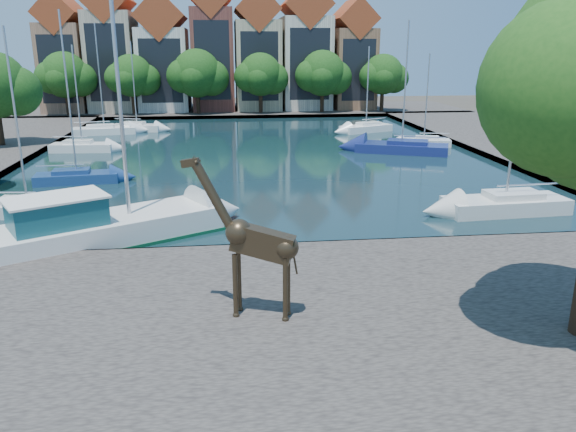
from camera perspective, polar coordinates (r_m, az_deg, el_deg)
The scene contains 29 objects.
ground at distance 24.53m, azimuth 0.57°, elevation -3.73°, with size 160.00×160.00×0.00m, color #38332B.
water_basin at distance 47.66m, azimuth -3.01°, elevation 6.39°, with size 38.00×50.00×0.08m, color black.
near_quay at distance 18.09m, azimuth 3.35°, elevation -10.70°, with size 50.00×14.00×0.50m, color #514C46.
far_quay at distance 79.29m, azimuth -4.51°, elevation 10.65°, with size 60.00×16.00×0.50m, color #514C46.
right_quay at distance 55.10m, azimuth 24.10°, elevation 6.59°, with size 14.00×52.00×0.50m, color #514C46.
townhouse_west_end at distance 81.33m, azimuth -21.62°, elevation 14.75°, with size 5.44×9.18×14.93m.
townhouse_west_mid at distance 80.05m, azimuth -17.38°, elevation 15.76°, with size 5.94×9.18×16.79m.
townhouse_west_inner at distance 79.17m, azimuth -12.53°, elevation 15.46°, with size 6.43×9.18×15.15m.
townhouse_center at distance 78.80m, azimuth -7.68°, elevation 16.43°, with size 5.44×9.18×16.93m.
townhouse_east_inner at distance 78.94m, azimuth -3.13°, elevation 16.09°, with size 5.94×9.18×15.79m.
townhouse_east_mid at distance 79.61m, azimuth 1.74°, elevation 16.38°, with size 6.43×9.18×16.65m.
townhouse_east_end at distance 80.80m, azimuth 6.48°, elevation 15.59°, with size 5.44×9.18×14.43m.
far_tree_far_west at distance 75.81m, azimuth -21.66°, elevation 13.03°, with size 7.28×5.60×7.68m.
far_tree_west at distance 74.21m, azimuth -15.52°, elevation 13.44°, with size 6.76×5.20×7.36m.
far_tree_mid_west at distance 73.43m, azimuth -9.17°, elevation 13.96°, with size 7.80×6.00×8.00m.
far_tree_mid_east at distance 73.54m, azimuth -2.74°, elevation 14.03°, with size 7.02×5.40×7.52m.
far_tree_east at distance 74.51m, azimuth 3.60°, elevation 14.13°, with size 7.54×5.80×7.84m.
far_tree_far_east at distance 76.31m, azimuth 9.70°, elevation 13.87°, with size 6.76×5.20×7.36m.
giraffe_statue at distance 17.04m, azimuth -3.49°, elevation -2.61°, with size 3.41×1.35×4.96m.
motorsailer at distance 26.41m, azimuth -19.05°, elevation -0.81°, with size 10.82×7.96×12.34m.
sailboat_left_a at distance 32.53m, azimuth -24.91°, elevation 0.97°, with size 5.38×2.39×9.52m.
sailboat_left_b at distance 39.26m, azimuth -20.65°, elevation 3.93°, with size 5.37×2.37×10.72m.
sailboat_left_c at distance 51.19m, azimuth -20.17°, elevation 6.77°, with size 5.29×2.16×8.74m.
sailboat_left_d at distance 62.32m, azimuth -15.09°, elevation 8.83°, with size 5.42×2.91×9.13m.
sailboat_left_e at distance 61.00m, azimuth -18.16°, elevation 8.42°, with size 6.37×3.10×10.81m.
sailboat_right_a at distance 32.14m, azimuth 21.24°, elevation 1.42°, with size 6.68×2.72×12.20m.
sailboat_right_b at distance 48.50m, azimuth 11.49°, elevation 7.00°, with size 7.99×5.31×10.62m.
sailboat_right_c at distance 52.29m, azimuth 13.64°, elevation 7.46°, with size 4.84×2.52×8.02m.
sailboat_right_d at distance 60.13m, azimuth 7.93°, elevation 8.97°, with size 5.92×4.06×8.63m.
Camera 1 is at (-2.85, -22.80, 8.57)m, focal length 35.00 mm.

